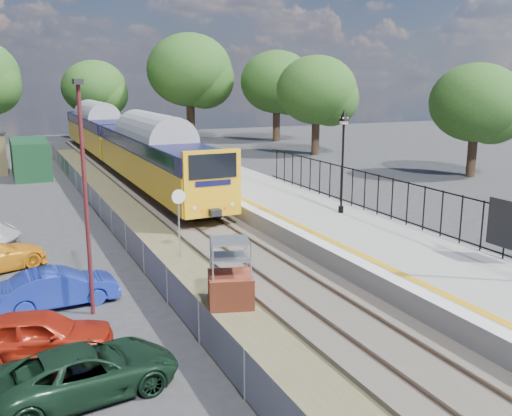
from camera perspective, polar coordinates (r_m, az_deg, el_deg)
ground at (r=18.71m, az=4.65°, el=-8.52°), size 120.00×120.00×0.00m
track_bed at (r=26.99m, az=-6.26°, el=-1.66°), size 5.90×80.00×0.29m
platform at (r=27.22m, az=4.22°, el=-0.72°), size 5.00×70.00×0.90m
platform_edge at (r=26.21m, az=0.28°, el=-0.19°), size 0.90×70.00×0.01m
victorian_lamp_north at (r=25.45m, az=8.73°, el=7.02°), size 0.44×0.44×4.60m
palisade_fence at (r=23.60m, az=16.07°, el=0.16°), size 0.12×26.00×2.00m
wire_fence at (r=28.23m, az=-14.99°, el=-0.33°), size 0.06×52.00×1.20m
tree_line at (r=58.05m, az=-14.96°, el=12.17°), size 56.80×43.80×11.88m
train at (r=44.94m, az=-13.48°, el=6.74°), size 2.82×40.83×3.51m
brick_plinth at (r=17.34m, az=-2.58°, el=-6.63°), size 1.65×1.65×2.13m
speed_sign at (r=21.87m, az=-7.73°, el=-0.41°), size 0.55×0.11×2.72m
carpark_lamp at (r=16.72m, az=-16.77°, el=2.25°), size 0.25×0.50×6.79m
car_green at (r=13.43m, az=-16.60°, el=-15.38°), size 4.26×2.41×1.12m
car_red at (r=15.40m, az=-20.89°, el=-11.75°), size 3.82×2.30×1.22m
car_blue at (r=18.52m, az=-19.12°, el=-7.52°), size 3.60×1.45×1.16m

